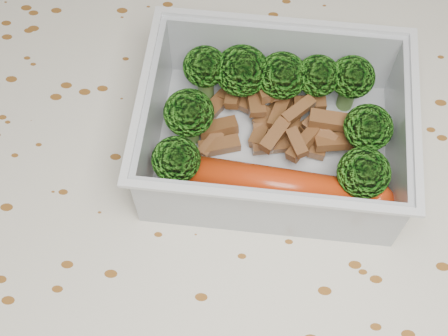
{
  "coord_description": "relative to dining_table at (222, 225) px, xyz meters",
  "views": [
    {
      "loc": [
        0.02,
        -0.22,
        1.19
      ],
      "look_at": [
        0.0,
        -0.0,
        0.78
      ],
      "focal_mm": 50.0,
      "sensor_mm": 36.0,
      "label": 1
    }
  ],
  "objects": [
    {
      "name": "tablecloth",
      "position": [
        0.0,
        0.0,
        0.05
      ],
      "size": [
        1.46,
        0.96,
        0.19
      ],
      "color": "silver",
      "rests_on": "dining_table"
    },
    {
      "name": "meat_pile",
      "position": [
        0.04,
        0.04,
        0.11
      ],
      "size": [
        0.13,
        0.08,
        0.03
      ],
      "color": "brown",
      "rests_on": "lunch_container"
    },
    {
      "name": "sausage",
      "position": [
        0.04,
        -0.01,
        0.11
      ],
      "size": [
        0.17,
        0.04,
        0.03
      ],
      "color": "#B9310D",
      "rests_on": "lunch_container"
    },
    {
      "name": "dining_table",
      "position": [
        0.0,
        0.0,
        0.0
      ],
      "size": [
        1.4,
        0.9,
        0.75
      ],
      "color": "brown",
      "rests_on": "ground"
    },
    {
      "name": "broccoli_florets",
      "position": [
        0.04,
        0.05,
        0.13
      ],
      "size": [
        0.17,
        0.12,
        0.05
      ],
      "color": "#608C3F",
      "rests_on": "lunch_container"
    },
    {
      "name": "lunch_container",
      "position": [
        0.04,
        0.03,
        0.11
      ],
      "size": [
        0.2,
        0.16,
        0.07
      ],
      "color": "silver",
      "rests_on": "tablecloth"
    }
  ]
}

